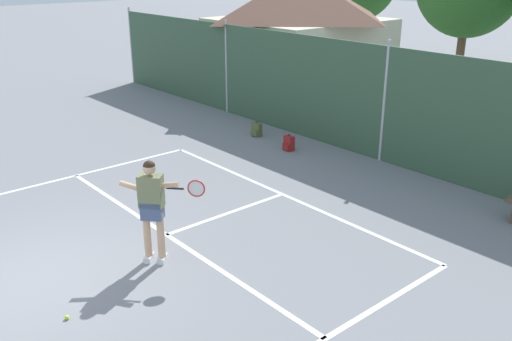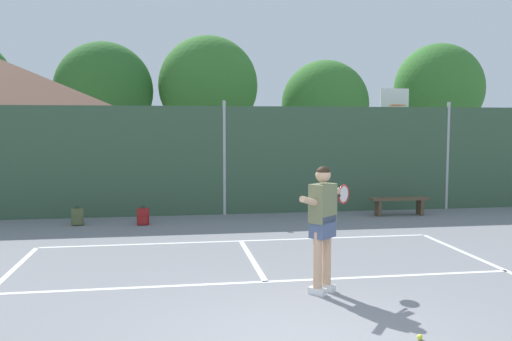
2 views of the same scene
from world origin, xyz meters
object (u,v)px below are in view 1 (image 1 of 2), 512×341
at_px(backpack_olive, 257,130).
at_px(backpack_red, 289,144).
at_px(tennis_player, 153,203).
at_px(tennis_ball, 67,317).

height_order(backpack_olive, backpack_red, same).
bearing_deg(tennis_player, tennis_ball, -71.86).
relative_size(backpack_olive, backpack_red, 1.00).
bearing_deg(tennis_ball, tennis_player, 108.14).
distance_m(tennis_player, backpack_olive, 7.60).
xyz_separation_m(tennis_ball, backpack_red, (-3.47, 7.80, 0.16)).
bearing_deg(backpack_olive, tennis_ball, -57.69).
distance_m(backpack_olive, backpack_red, 1.59).
height_order(tennis_ball, backpack_red, backpack_red).
relative_size(tennis_player, backpack_olive, 4.01).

